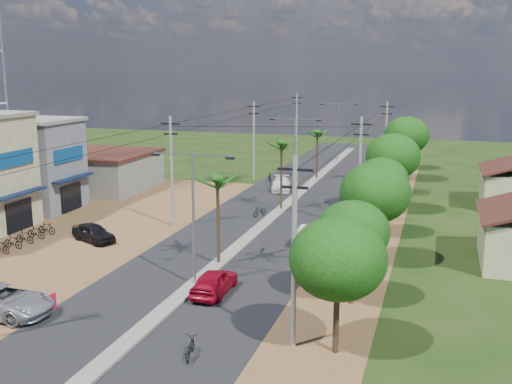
% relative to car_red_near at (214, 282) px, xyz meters
% --- Properties ---
extents(ground, '(160.00, 160.00, 0.00)m').
position_rel_car_red_near_xyz_m(ground, '(-1.62, 0.94, -0.72)').
color(ground, black).
rests_on(ground, ground).
extents(road, '(12.00, 110.00, 0.04)m').
position_rel_car_red_near_xyz_m(road, '(-1.62, 15.94, -0.70)').
color(road, black).
rests_on(road, ground).
extents(median, '(1.00, 90.00, 0.18)m').
position_rel_car_red_near_xyz_m(median, '(-1.62, 18.94, -0.63)').
color(median, '#605E56').
rests_on(median, ground).
extents(dirt_lot_west, '(18.00, 46.00, 0.04)m').
position_rel_car_red_near_xyz_m(dirt_lot_west, '(-16.62, 8.94, -0.71)').
color(dirt_lot_west, '#58321E').
rests_on(dirt_lot_west, ground).
extents(dirt_shoulder_east, '(5.00, 90.00, 0.03)m').
position_rel_car_red_near_xyz_m(dirt_shoulder_east, '(6.88, 15.94, -0.71)').
color(dirt_shoulder_east, '#58321E').
rests_on(dirt_shoulder_east, ground).
extents(shophouse_grey, '(9.00, 6.40, 8.30)m').
position_rel_car_red_near_xyz_m(shophouse_grey, '(-23.60, 14.94, 3.44)').
color(shophouse_grey, '#515359').
rests_on(shophouse_grey, ground).
extents(low_shed, '(10.40, 10.40, 3.95)m').
position_rel_car_red_near_xyz_m(low_shed, '(-22.62, 24.94, 1.24)').
color(low_shed, '#605E56').
rests_on(low_shed, ground).
extents(tree_east_a, '(4.40, 4.40, 6.37)m').
position_rel_car_red_near_xyz_m(tree_east_a, '(7.88, -5.06, 3.77)').
color(tree_east_a, black).
rests_on(tree_east_a, ground).
extents(tree_east_b, '(4.00, 4.00, 5.83)m').
position_rel_car_red_near_xyz_m(tree_east_b, '(7.68, 0.94, 3.39)').
color(tree_east_b, black).
rests_on(tree_east_b, ground).
extents(tree_east_c, '(4.60, 4.60, 6.83)m').
position_rel_car_red_near_xyz_m(tree_east_c, '(8.08, 7.94, 4.14)').
color(tree_east_c, black).
rests_on(tree_east_c, ground).
extents(tree_east_d, '(4.20, 4.20, 6.13)m').
position_rel_car_red_near_xyz_m(tree_east_d, '(7.78, 14.94, 3.61)').
color(tree_east_d, black).
rests_on(tree_east_d, ground).
extents(tree_east_e, '(4.80, 4.80, 7.14)m').
position_rel_car_red_near_xyz_m(tree_east_e, '(7.98, 22.94, 4.37)').
color(tree_east_e, black).
rests_on(tree_east_e, ground).
extents(tree_east_f, '(3.80, 3.80, 5.52)m').
position_rel_car_red_near_xyz_m(tree_east_f, '(7.58, 30.94, 3.16)').
color(tree_east_f, black).
rests_on(tree_east_f, ground).
extents(tree_east_g, '(5.00, 5.00, 7.38)m').
position_rel_car_red_near_xyz_m(tree_east_g, '(8.18, 38.94, 4.52)').
color(tree_east_g, black).
rests_on(tree_east_g, ground).
extents(tree_east_h, '(4.40, 4.40, 6.52)m').
position_rel_car_red_near_xyz_m(tree_east_h, '(7.88, 46.94, 3.91)').
color(tree_east_h, black).
rests_on(tree_east_h, ground).
extents(palm_median_near, '(2.00, 2.00, 6.15)m').
position_rel_car_red_near_xyz_m(palm_median_near, '(-1.62, 4.94, 4.81)').
color(palm_median_near, black).
rests_on(palm_median_near, ground).
extents(palm_median_mid, '(2.00, 2.00, 6.55)m').
position_rel_car_red_near_xyz_m(palm_median_mid, '(-1.62, 20.94, 5.18)').
color(palm_median_mid, black).
rests_on(palm_median_mid, ground).
extents(palm_median_far, '(2.00, 2.00, 5.85)m').
position_rel_car_red_near_xyz_m(palm_median_far, '(-1.62, 36.94, 4.54)').
color(palm_median_far, black).
rests_on(palm_median_far, ground).
extents(streetlight_near, '(5.10, 0.18, 8.00)m').
position_rel_car_red_near_xyz_m(streetlight_near, '(-1.62, 0.94, 4.06)').
color(streetlight_near, gray).
rests_on(streetlight_near, ground).
extents(streetlight_mid, '(5.10, 0.18, 8.00)m').
position_rel_car_red_near_xyz_m(streetlight_mid, '(-1.62, 25.94, 4.06)').
color(streetlight_mid, gray).
rests_on(streetlight_mid, ground).
extents(streetlight_far, '(5.10, 0.18, 8.00)m').
position_rel_car_red_near_xyz_m(streetlight_far, '(-1.62, 50.94, 4.06)').
color(streetlight_far, gray).
rests_on(streetlight_far, ground).
extents(utility_pole_w_b, '(1.60, 0.24, 9.00)m').
position_rel_car_red_near_xyz_m(utility_pole_w_b, '(-8.62, 12.94, 4.03)').
color(utility_pole_w_b, '#605E56').
rests_on(utility_pole_w_b, ground).
extents(utility_pole_w_c, '(1.60, 0.24, 9.00)m').
position_rel_car_red_near_xyz_m(utility_pole_w_c, '(-8.62, 34.94, 4.03)').
color(utility_pole_w_c, '#605E56').
rests_on(utility_pole_w_c, ground).
extents(utility_pole_w_d, '(1.60, 0.24, 9.00)m').
position_rel_car_red_near_xyz_m(utility_pole_w_d, '(-8.62, 55.94, 4.03)').
color(utility_pole_w_d, '#605E56').
rests_on(utility_pole_w_d, ground).
extents(utility_pole_e_a, '(1.60, 0.24, 9.00)m').
position_rel_car_red_near_xyz_m(utility_pole_e_a, '(5.88, -5.06, 4.03)').
color(utility_pole_e_a, '#605E56').
rests_on(utility_pole_e_a, ground).
extents(utility_pole_e_b, '(1.60, 0.24, 9.00)m').
position_rel_car_red_near_xyz_m(utility_pole_e_b, '(5.88, 16.94, 4.03)').
color(utility_pole_e_b, '#605E56').
rests_on(utility_pole_e_b, ground).
extents(utility_pole_e_c, '(1.60, 0.24, 9.00)m').
position_rel_car_red_near_xyz_m(utility_pole_e_c, '(5.88, 38.94, 4.03)').
color(utility_pole_e_c, '#605E56').
rests_on(utility_pole_e_c, ground).
extents(car_red_near, '(1.73, 4.26, 1.45)m').
position_rel_car_red_near_xyz_m(car_red_near, '(0.00, 0.00, 0.00)').
color(car_red_near, maroon).
rests_on(car_red_near, ground).
extents(car_silver_mid, '(2.31, 4.64, 1.46)m').
position_rel_car_red_near_xyz_m(car_silver_mid, '(3.38, 11.64, 0.01)').
color(car_silver_mid, gray).
rests_on(car_silver_mid, ground).
extents(car_white_far, '(2.83, 4.86, 1.32)m').
position_rel_car_red_near_xyz_m(car_white_far, '(-3.90, 29.48, -0.06)').
color(car_white_far, silver).
rests_on(car_white_far, ground).
extents(car_parked_silver, '(5.73, 2.71, 1.58)m').
position_rel_car_red_near_xyz_m(car_parked_silver, '(-9.59, -6.10, 0.07)').
color(car_parked_silver, gray).
rests_on(car_parked_silver, ground).
extents(car_parked_dark, '(4.31, 3.14, 1.36)m').
position_rel_car_red_near_xyz_m(car_parked_dark, '(-12.41, 7.15, -0.04)').
color(car_parked_dark, black).
rests_on(car_parked_dark, ground).
extents(moto_rider_east, '(0.97, 1.80, 0.90)m').
position_rel_car_red_near_xyz_m(moto_rider_east, '(1.73, -7.51, -0.28)').
color(moto_rider_east, black).
rests_on(moto_rider_east, ground).
extents(moto_rider_west_a, '(1.19, 1.93, 0.95)m').
position_rel_car_red_near_xyz_m(moto_rider_west_a, '(-2.82, 18.22, -0.25)').
color(moto_rider_west_a, black).
rests_on(moto_rider_west_a, ground).
extents(moto_rider_west_b, '(1.14, 1.76, 1.03)m').
position_rel_car_red_near_xyz_m(moto_rider_west_b, '(-6.36, 33.76, -0.21)').
color(moto_rider_west_b, black).
rests_on(moto_rider_west_b, ground).
extents(roadside_sign, '(0.18, 1.14, 0.94)m').
position_rel_car_red_near_xyz_m(roadside_sign, '(-7.48, -5.06, -0.26)').
color(roadside_sign, '#AA0F2A').
rests_on(roadside_sign, ground).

